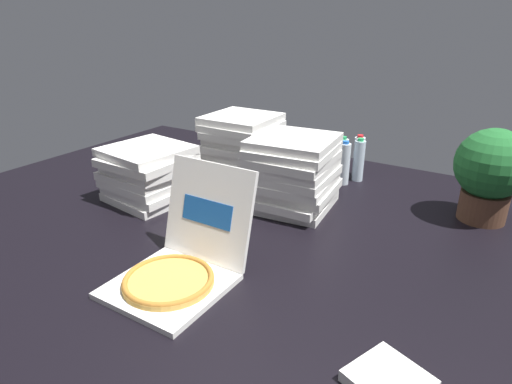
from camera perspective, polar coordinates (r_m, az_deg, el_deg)
ground_plane at (r=1.90m, az=-1.89°, el=-5.08°), size 3.20×2.40×0.02m
open_pizza_box at (r=1.54m, az=-9.96°, el=-9.13°), size 0.37×0.47×0.38m
pizza_stack_left_mid at (r=2.05m, az=4.78°, el=2.46°), size 0.42×0.42×0.35m
pizza_stack_left_far at (r=2.48m, az=-1.69°, el=6.12°), size 0.40×0.41×0.35m
pizza_stack_right_near at (r=2.21m, az=-13.81°, el=2.39°), size 0.42×0.42×0.27m
water_bottle_0 at (r=2.48m, az=11.25°, el=4.33°), size 0.06×0.06×0.24m
water_bottle_1 at (r=2.47m, az=13.37°, el=4.06°), size 0.06×0.06×0.24m
water_bottle_2 at (r=2.53m, az=13.33°, el=4.55°), size 0.06×0.06×0.24m
water_bottle_3 at (r=2.52m, az=9.72°, el=4.77°), size 0.06×0.06×0.24m
water_bottle_4 at (r=2.40m, az=11.53°, el=3.67°), size 0.06×0.06×0.24m
potted_plant at (r=2.15m, az=28.46°, el=2.47°), size 0.31×0.31×0.42m
napkin_pile at (r=1.23m, az=17.03°, el=-22.65°), size 0.23×0.23×0.03m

